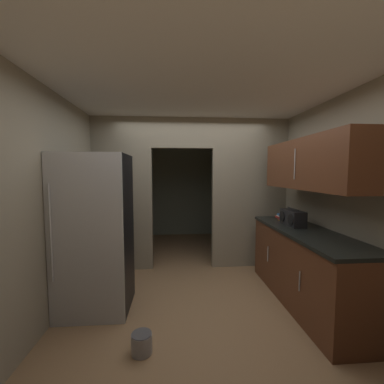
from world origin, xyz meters
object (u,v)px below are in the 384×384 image
object	(u,v)px
book_stack	(281,217)
boombox	(293,218)
paint_can	(142,343)
refrigerator	(95,233)

from	to	relation	value
book_stack	boombox	bearing A→B (deg)	-91.07
book_stack	paint_can	bearing A→B (deg)	-143.96
refrigerator	book_stack	world-z (taller)	refrigerator
book_stack	paint_can	xyz separation A→B (m)	(-1.94, -1.41, -0.89)
boombox	book_stack	size ratio (longest dim) A/B	2.72
refrigerator	paint_can	bearing A→B (deg)	-51.82
boombox	book_stack	bearing A→B (deg)	88.93
refrigerator	book_stack	distance (m)	2.64
refrigerator	book_stack	xyz separation A→B (m)	(2.57, 0.60, 0.05)
boombox	paint_can	distance (m)	2.39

